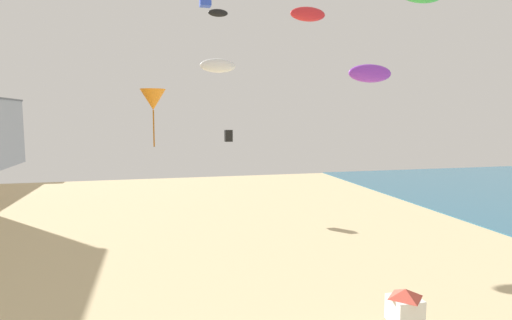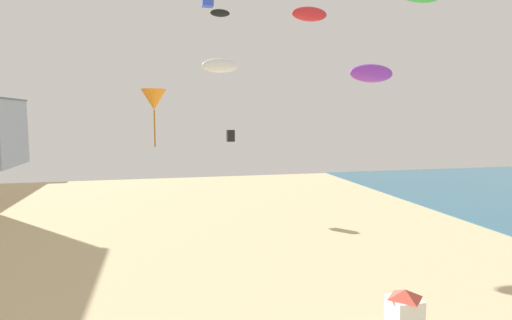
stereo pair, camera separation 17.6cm
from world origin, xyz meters
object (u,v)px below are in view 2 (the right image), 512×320
lifeguard_stand (405,307)px  kite_red_parafoil (309,14)px  kite_black_box (231,136)px  kite_purple_parafoil (371,73)px  kite_white_parafoil (220,66)px  kite_black_parafoil (220,13)px  kite_orange_delta (154,100)px

lifeguard_stand → kite_red_parafoil: kite_red_parafoil is taller
lifeguard_stand → kite_red_parafoil: size_ratio=0.97×
kite_black_box → kite_red_parafoil: bearing=-68.5°
kite_red_parafoil → kite_purple_parafoil: bearing=-70.0°
kite_red_parafoil → kite_white_parafoil: 8.19m
kite_white_parafoil → kite_purple_parafoil: size_ratio=1.01×
kite_black_parafoil → kite_black_box: 11.35m
kite_white_parafoil → kite_black_box: bearing=72.2°
kite_purple_parafoil → kite_orange_delta: bearing=-176.7°
kite_black_parafoil → kite_white_parafoil: bearing=-102.2°
kite_orange_delta → kite_red_parafoil: size_ratio=1.16×
kite_orange_delta → kite_red_parafoil: kite_red_parafoil is taller
kite_black_box → lifeguard_stand: bearing=-84.7°
lifeguard_stand → kite_black_box: bearing=91.2°
kite_black_parafoil → kite_white_parafoil: size_ratio=0.56×
kite_white_parafoil → kite_purple_parafoil: 13.05m
lifeguard_stand → kite_black_box: (-2.39, 25.86, 5.43)m
kite_orange_delta → kite_purple_parafoil: 13.08m
kite_orange_delta → kite_white_parafoil: size_ratio=1.06×
kite_black_box → kite_purple_parafoil: 17.53m
kite_black_parafoil → kite_red_parafoil: kite_black_parafoil is taller
kite_black_box → kite_white_parafoil: size_ratio=0.39×
lifeguard_stand → kite_purple_parafoil: 14.57m
lifeguard_stand → kite_black_parafoil: 26.53m
kite_red_parafoil → kite_purple_parafoil: 7.53m
kite_red_parafoil → kite_white_parafoil: kite_red_parafoil is taller
kite_black_parafoil → kite_purple_parafoil: 14.61m
kite_black_box → kite_white_parafoil: bearing=-107.8°
kite_black_box → kite_purple_parafoil: bearing=-69.1°
kite_orange_delta → lifeguard_stand: bearing=-45.0°
lifeguard_stand → kite_black_box: size_ratio=2.30×
kite_red_parafoil → kite_purple_parafoil: size_ratio=0.93×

